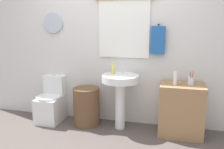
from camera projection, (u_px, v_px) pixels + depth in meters
back_wall at (113, 39)px, 3.71m from camera, size 4.40×0.18×2.60m
toilet at (52, 103)px, 3.90m from camera, size 0.38×0.51×0.73m
laundry_hamper at (86, 106)px, 3.73m from camera, size 0.40×0.40×0.59m
pedestal_sink at (120, 88)px, 3.53m from camera, size 0.54×0.54×0.82m
faucet at (122, 70)px, 3.59m from camera, size 0.03×0.03×0.10m
wooden_cabinet at (181, 110)px, 3.38m from camera, size 0.60×0.44×0.73m
soap_bottle at (113, 69)px, 3.55m from camera, size 0.05×0.05×0.16m
lotion_bottle at (175, 78)px, 3.27m from camera, size 0.05×0.05×0.18m
toothbrush_cup at (191, 81)px, 3.28m from camera, size 0.08×0.08×0.19m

